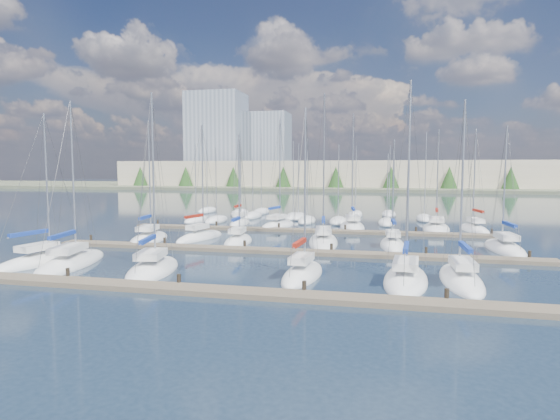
% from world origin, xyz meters
% --- Properties ---
extents(ground, '(400.00, 400.00, 0.00)m').
position_xyz_m(ground, '(0.00, 60.00, 0.00)').
color(ground, '#203041').
rests_on(ground, ground).
extents(dock_near, '(44.00, 1.93, 1.10)m').
position_xyz_m(dock_near, '(0.00, 2.01, 0.15)').
color(dock_near, '#6B5E4C').
rests_on(dock_near, ground).
extents(dock_mid, '(44.00, 1.93, 1.10)m').
position_xyz_m(dock_mid, '(0.00, 16.01, 0.15)').
color(dock_mid, '#6B5E4C').
rests_on(dock_mid, ground).
extents(dock_far, '(44.00, 1.93, 1.10)m').
position_xyz_m(dock_far, '(0.00, 30.01, 0.15)').
color(dock_far, '#6B5E4C').
rests_on(dock_far, ground).
extents(sailboat_i, '(3.84, 7.98, 12.75)m').
position_xyz_m(sailboat_i, '(-10.54, 22.04, 0.20)').
color(sailboat_i, white).
rests_on(sailboat_i, ground).
extents(sailboat_m, '(3.29, 8.83, 12.09)m').
position_xyz_m(sailboat_m, '(19.25, 21.85, 0.17)').
color(sailboat_m, white).
rests_on(sailboat_m, ground).
extents(sailboat_h, '(4.15, 8.16, 13.14)m').
position_xyz_m(sailboat_h, '(-15.31, 19.93, 0.18)').
color(sailboat_h, white).
rests_on(sailboat_h, ground).
extents(sailboat_o, '(4.35, 8.12, 14.44)m').
position_xyz_m(sailboat_o, '(-4.79, 33.73, 0.19)').
color(sailboat_o, white).
rests_on(sailboat_o, ground).
extents(sailboat_e, '(3.44, 8.99, 13.92)m').
position_xyz_m(sailboat_e, '(9.98, 7.44, 0.18)').
color(sailboat_e, white).
rests_on(sailboat_e, ground).
extents(sailboat_p, '(4.17, 9.24, 14.95)m').
position_xyz_m(sailboat_p, '(4.55, 34.79, 0.18)').
color(sailboat_p, white).
rests_on(sailboat_p, ground).
extents(sailboat_k, '(4.23, 10.82, 15.64)m').
position_xyz_m(sailboat_k, '(2.56, 22.27, 0.18)').
color(sailboat_k, white).
rests_on(sailboat_k, ground).
extents(sailboat_a, '(4.00, 9.06, 12.51)m').
position_xyz_m(sailboat_a, '(-17.84, 7.54, 0.18)').
color(sailboat_a, white).
rests_on(sailboat_a, ground).
extents(sailboat_f, '(2.72, 8.94, 12.70)m').
position_xyz_m(sailboat_f, '(13.54, 8.27, 0.18)').
color(sailboat_f, white).
rests_on(sailboat_f, ground).
extents(sailboat_c, '(4.65, 8.64, 13.64)m').
position_xyz_m(sailboat_c, '(-7.78, 6.63, 0.18)').
color(sailboat_c, white).
rests_on(sailboat_c, ground).
extents(sailboat_r, '(3.55, 8.04, 12.86)m').
position_xyz_m(sailboat_r, '(18.94, 35.11, 0.19)').
color(sailboat_r, white).
rests_on(sailboat_r, ground).
extents(sailboat_b, '(4.98, 10.30, 13.41)m').
position_xyz_m(sailboat_b, '(-15.13, 7.43, 0.17)').
color(sailboat_b, white).
rests_on(sailboat_b, ground).
extents(sailboat_d, '(2.76, 7.56, 12.36)m').
position_xyz_m(sailboat_d, '(3.09, 7.46, 0.19)').
color(sailboat_d, white).
rests_on(sailboat_d, ground).
extents(sailboat_l, '(2.70, 7.12, 10.93)m').
position_xyz_m(sailboat_l, '(9.29, 21.50, 0.18)').
color(sailboat_l, white).
rests_on(sailboat_l, ground).
extents(sailboat_q, '(3.90, 9.19, 12.86)m').
position_xyz_m(sailboat_q, '(14.60, 35.22, 0.17)').
color(sailboat_q, white).
rests_on(sailboat_q, ground).
extents(sailboat_n, '(2.10, 6.66, 12.29)m').
position_xyz_m(sailboat_n, '(-10.37, 35.28, 0.20)').
color(sailboat_n, white).
rests_on(sailboat_n, ground).
extents(sailboat_j, '(2.75, 6.84, 11.60)m').
position_xyz_m(sailboat_j, '(-5.71, 20.22, 0.19)').
color(sailboat_j, white).
rests_on(sailboat_j, ground).
extents(distant_boats, '(36.93, 20.75, 13.30)m').
position_xyz_m(distant_boats, '(-4.34, 43.76, 0.29)').
color(distant_boats, '#9EA0A5').
rests_on(distant_boats, ground).
extents(shoreline, '(400.00, 60.00, 38.00)m').
position_xyz_m(shoreline, '(-13.29, 149.77, 7.44)').
color(shoreline, '#666B51').
rests_on(shoreline, ground).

